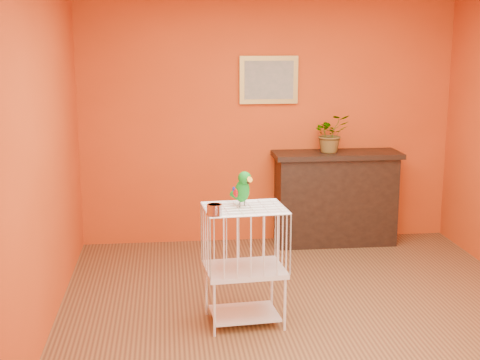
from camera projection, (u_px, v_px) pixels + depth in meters
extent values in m
plane|color=brown|center=(310.00, 323.00, 5.23)|extent=(4.50, 4.50, 0.00)
plane|color=#CE4513|center=(268.00, 122.00, 7.15)|extent=(4.00, 0.00, 4.00)
plane|color=#CE4513|center=(433.00, 256.00, 2.77)|extent=(4.00, 0.00, 4.00)
plane|color=#CE4513|center=(38.00, 165.00, 4.74)|extent=(0.00, 4.50, 4.50)
cube|color=black|center=(335.00, 200.00, 7.17)|extent=(1.26, 0.42, 0.95)
cube|color=black|center=(337.00, 155.00, 7.07)|extent=(1.35, 0.48, 0.05)
cube|color=black|center=(340.00, 205.00, 6.99)|extent=(0.88, 0.02, 0.47)
cube|color=brown|center=(312.00, 212.00, 7.11)|extent=(0.05, 0.19, 0.29)
cube|color=#374422|center=(320.00, 212.00, 7.12)|extent=(0.05, 0.19, 0.29)
cube|color=brown|center=(329.00, 211.00, 7.13)|extent=(0.05, 0.19, 0.29)
cube|color=#374422|center=(338.00, 211.00, 7.14)|extent=(0.05, 0.19, 0.29)
cube|color=brown|center=(348.00, 211.00, 7.16)|extent=(0.05, 0.19, 0.29)
imported|color=#26722D|center=(331.00, 138.00, 7.02)|extent=(0.42, 0.46, 0.31)
cube|color=#AC8C3D|center=(269.00, 80.00, 7.02)|extent=(0.62, 0.03, 0.50)
cube|color=gray|center=(269.00, 80.00, 7.01)|extent=(0.52, 0.01, 0.40)
cube|color=white|center=(244.00, 313.00, 5.23)|extent=(0.54, 0.43, 0.02)
cube|color=white|center=(244.00, 270.00, 5.15)|extent=(0.64, 0.51, 0.04)
cube|color=white|center=(245.00, 208.00, 5.05)|extent=(0.64, 0.51, 0.01)
cylinder|color=white|center=(214.00, 310.00, 4.95)|extent=(0.02, 0.02, 0.42)
cylinder|color=white|center=(285.00, 305.00, 5.05)|extent=(0.02, 0.02, 0.42)
cylinder|color=white|center=(206.00, 290.00, 5.35)|extent=(0.02, 0.02, 0.42)
cylinder|color=white|center=(272.00, 285.00, 5.45)|extent=(0.02, 0.02, 0.42)
cylinder|color=silver|center=(214.00, 210.00, 4.81)|extent=(0.11, 0.11, 0.08)
cylinder|color=#59544C|center=(240.00, 205.00, 5.06)|extent=(0.01, 0.01, 0.04)
cylinder|color=#59544C|center=(245.00, 204.00, 5.09)|extent=(0.01, 0.01, 0.04)
ellipsoid|color=#098F21|center=(242.00, 191.00, 5.05)|extent=(0.17, 0.19, 0.20)
ellipsoid|color=#098F21|center=(245.00, 178.00, 5.00)|extent=(0.13, 0.14, 0.10)
cone|color=orange|center=(248.00, 180.00, 4.97)|extent=(0.07, 0.08, 0.06)
cone|color=black|center=(247.00, 182.00, 4.98)|extent=(0.03, 0.03, 0.03)
sphere|color=black|center=(242.00, 177.00, 4.97)|extent=(0.01, 0.01, 0.01)
sphere|color=black|center=(250.00, 176.00, 5.01)|extent=(0.01, 0.01, 0.01)
ellipsoid|color=#A50C0C|center=(236.00, 193.00, 5.03)|extent=(0.05, 0.06, 0.07)
ellipsoid|color=navy|center=(247.00, 191.00, 5.09)|extent=(0.05, 0.06, 0.07)
cone|color=#098F21|center=(237.00, 198.00, 5.12)|extent=(0.12, 0.15, 0.11)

